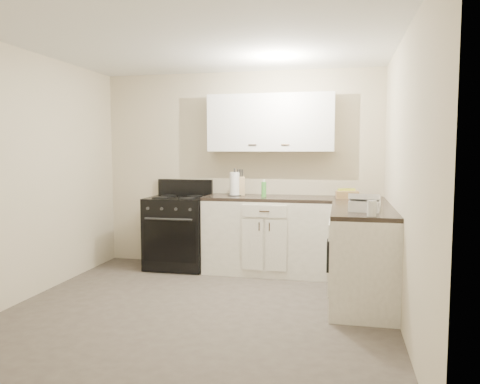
% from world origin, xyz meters
% --- Properties ---
extents(floor, '(3.60, 3.60, 0.00)m').
position_xyz_m(floor, '(0.00, 0.00, 0.00)').
color(floor, '#473F38').
rests_on(floor, ground).
extents(ceiling, '(3.60, 3.60, 0.00)m').
position_xyz_m(ceiling, '(0.00, 0.00, 2.50)').
color(ceiling, white).
rests_on(ceiling, wall_back).
extents(wall_back, '(3.60, 0.00, 3.60)m').
position_xyz_m(wall_back, '(0.00, 1.80, 1.25)').
color(wall_back, beige).
rests_on(wall_back, ground).
extents(wall_right, '(0.00, 3.60, 3.60)m').
position_xyz_m(wall_right, '(1.80, 0.00, 1.25)').
color(wall_right, beige).
rests_on(wall_right, ground).
extents(wall_left, '(0.00, 3.60, 3.60)m').
position_xyz_m(wall_left, '(-1.80, 0.00, 1.25)').
color(wall_left, beige).
rests_on(wall_left, ground).
extents(wall_front, '(3.60, 0.00, 3.60)m').
position_xyz_m(wall_front, '(0.00, -1.80, 1.25)').
color(wall_front, beige).
rests_on(wall_front, ground).
extents(base_cabinets_back, '(1.55, 0.60, 0.90)m').
position_xyz_m(base_cabinets_back, '(0.43, 1.50, 0.45)').
color(base_cabinets_back, white).
rests_on(base_cabinets_back, floor).
extents(base_cabinets_right, '(0.60, 1.90, 0.90)m').
position_xyz_m(base_cabinets_right, '(1.50, 0.85, 0.45)').
color(base_cabinets_right, white).
rests_on(base_cabinets_right, floor).
extents(countertop_back, '(1.55, 0.60, 0.04)m').
position_xyz_m(countertop_back, '(0.43, 1.50, 0.92)').
color(countertop_back, black).
rests_on(countertop_back, base_cabinets_back).
extents(countertop_right, '(0.60, 1.90, 0.04)m').
position_xyz_m(countertop_right, '(1.50, 0.85, 0.92)').
color(countertop_right, black).
rests_on(countertop_right, base_cabinets_right).
extents(upper_cabinets, '(1.55, 0.30, 0.70)m').
position_xyz_m(upper_cabinets, '(0.43, 1.65, 1.84)').
color(upper_cabinets, white).
rests_on(upper_cabinets, wall_back).
extents(stove, '(0.74, 0.64, 0.90)m').
position_xyz_m(stove, '(-0.73, 1.48, 0.46)').
color(stove, black).
rests_on(stove, floor).
extents(knife_block, '(0.13, 0.13, 0.23)m').
position_xyz_m(knife_block, '(0.05, 1.59, 1.06)').
color(knife_block, tan).
rests_on(knife_block, countertop_back).
extents(paper_towel, '(0.15, 0.15, 0.29)m').
position_xyz_m(paper_towel, '(-0.01, 1.53, 1.09)').
color(paper_towel, white).
rests_on(paper_towel, countertop_back).
extents(soap_bottle, '(0.08, 0.08, 0.18)m').
position_xyz_m(soap_bottle, '(0.37, 1.46, 1.03)').
color(soap_bottle, green).
rests_on(soap_bottle, countertop_back).
extents(wicker_basket, '(0.27, 0.19, 0.09)m').
position_xyz_m(wicker_basket, '(1.36, 1.51, 0.98)').
color(wicker_basket, tan).
rests_on(wicker_basket, countertop_right).
extents(countertop_grill, '(0.30, 0.29, 0.10)m').
position_xyz_m(countertop_grill, '(1.50, 0.34, 0.99)').
color(countertop_grill, white).
rests_on(countertop_grill, countertop_right).
extents(glass_jar, '(0.09, 0.09, 0.13)m').
position_xyz_m(glass_jar, '(1.55, 0.00, 1.01)').
color(glass_jar, silver).
rests_on(glass_jar, countertop_right).
extents(oven_mitt_near, '(0.02, 0.17, 0.30)m').
position_xyz_m(oven_mitt_near, '(1.18, 0.37, 0.50)').
color(oven_mitt_near, black).
rests_on(oven_mitt_near, base_cabinets_right).
extents(oven_mitt_far, '(0.02, 0.16, 0.27)m').
position_xyz_m(oven_mitt_far, '(1.18, 0.58, 0.43)').
color(oven_mitt_far, black).
rests_on(oven_mitt_far, base_cabinets_right).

